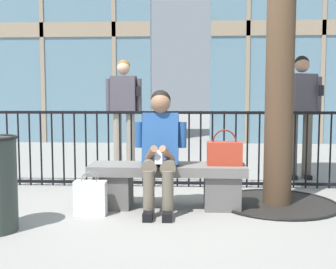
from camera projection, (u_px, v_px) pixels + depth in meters
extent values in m
plane|color=gray|center=(168.00, 207.00, 4.31)|extent=(60.00, 60.00, 0.00)
cube|color=slate|center=(168.00, 169.00, 4.27)|extent=(1.60, 0.44, 0.10)
cube|color=#605E5B|center=(114.00, 190.00, 4.32)|extent=(0.36, 0.37, 0.35)
cube|color=#605E5B|center=(222.00, 191.00, 4.26)|extent=(0.36, 0.37, 0.35)
cylinder|color=#6B6051|center=(151.00, 165.00, 4.09)|extent=(0.15, 0.40, 0.15)
cylinder|color=#6B6051|center=(149.00, 194.00, 3.92)|extent=(0.11, 0.11, 0.45)
cube|color=black|center=(148.00, 215.00, 3.87)|extent=(0.09, 0.22, 0.08)
cylinder|color=#6B6051|center=(169.00, 165.00, 4.09)|extent=(0.15, 0.40, 0.15)
cylinder|color=#6B6051|center=(168.00, 194.00, 3.91)|extent=(0.11, 0.11, 0.45)
cube|color=black|center=(167.00, 215.00, 3.87)|extent=(0.09, 0.22, 0.08)
cube|color=#234C8C|center=(161.00, 140.00, 4.21)|extent=(0.36, 0.30, 0.55)
cylinder|color=#234C8C|center=(139.00, 135.00, 4.21)|extent=(0.08, 0.08, 0.26)
cylinder|color=#8E664C|center=(151.00, 154.00, 4.00)|extent=(0.16, 0.28, 0.20)
cylinder|color=#234C8C|center=(182.00, 135.00, 4.19)|extent=(0.08, 0.08, 0.26)
cylinder|color=#8E664C|center=(167.00, 154.00, 4.00)|extent=(0.16, 0.28, 0.20)
cube|color=silver|center=(159.00, 157.00, 3.94)|extent=(0.07, 0.10, 0.13)
sphere|color=#8E664C|center=(160.00, 103.00, 4.16)|extent=(0.20, 0.20, 0.20)
sphere|color=black|center=(161.00, 100.00, 4.18)|extent=(0.20, 0.20, 0.20)
cube|color=#B23823|center=(224.00, 153.00, 4.22)|extent=(0.35, 0.19, 0.24)
torus|color=maroon|center=(224.00, 141.00, 4.21)|extent=(0.24, 0.02, 0.24)
cube|color=white|center=(90.00, 198.00, 4.01)|extent=(0.31, 0.13, 0.33)
torus|color=slate|center=(89.00, 180.00, 3.94)|extent=(0.15, 0.01, 0.15)
torus|color=slate|center=(91.00, 178.00, 4.03)|extent=(0.15, 0.01, 0.15)
cylinder|color=gray|center=(118.00, 142.00, 6.41)|extent=(0.13, 0.13, 0.90)
cube|color=black|center=(118.00, 169.00, 6.40)|extent=(0.09, 0.22, 0.06)
cylinder|color=gray|center=(131.00, 142.00, 6.40)|extent=(0.13, 0.13, 0.90)
cube|color=black|center=(130.00, 169.00, 6.39)|extent=(0.09, 0.22, 0.06)
cube|color=#4C4751|center=(124.00, 95.00, 6.33)|extent=(0.39, 0.24, 0.56)
cylinder|color=#4C4751|center=(109.00, 96.00, 6.35)|extent=(0.08, 0.08, 0.52)
cylinder|color=#4C4751|center=(139.00, 96.00, 6.32)|extent=(0.08, 0.08, 0.52)
sphere|color=#DBAD89|center=(123.00, 68.00, 6.30)|extent=(0.20, 0.20, 0.20)
sphere|color=olive|center=(124.00, 66.00, 6.32)|extent=(0.20, 0.20, 0.20)
cube|color=black|center=(139.00, 91.00, 6.22)|extent=(0.07, 0.01, 0.14)
cylinder|color=#6B6051|center=(293.00, 147.00, 5.81)|extent=(0.13, 0.13, 0.90)
cube|color=black|center=(292.00, 177.00, 5.81)|extent=(0.09, 0.22, 0.06)
cylinder|color=#6B6051|center=(307.00, 147.00, 5.80)|extent=(0.13, 0.13, 0.90)
cube|color=black|center=(307.00, 177.00, 5.80)|extent=(0.09, 0.22, 0.06)
cube|color=#4C4751|center=(301.00, 94.00, 5.74)|extent=(0.44, 0.36, 0.56)
cylinder|color=#4C4751|center=(284.00, 96.00, 5.76)|extent=(0.08, 0.08, 0.52)
cylinder|color=#4C4751|center=(318.00, 96.00, 5.73)|extent=(0.08, 0.08, 0.52)
sphere|color=tan|center=(302.00, 65.00, 5.71)|extent=(0.20, 0.20, 0.20)
sphere|color=black|center=(302.00, 63.00, 5.72)|extent=(0.20, 0.20, 0.20)
cube|color=black|center=(321.00, 90.00, 5.63)|extent=(0.07, 0.01, 0.14)
cylinder|color=black|center=(8.00, 148.00, 5.37)|extent=(0.02, 0.02, 0.97)
cylinder|color=black|center=(19.00, 148.00, 5.36)|extent=(0.02, 0.02, 0.97)
cylinder|color=black|center=(30.00, 148.00, 5.35)|extent=(0.02, 0.02, 0.97)
cylinder|color=black|center=(41.00, 148.00, 5.35)|extent=(0.02, 0.02, 0.97)
cylinder|color=black|center=(52.00, 148.00, 5.34)|extent=(0.02, 0.02, 0.97)
cylinder|color=black|center=(63.00, 148.00, 5.33)|extent=(0.02, 0.02, 0.97)
cylinder|color=black|center=(75.00, 148.00, 5.32)|extent=(0.02, 0.02, 0.97)
cylinder|color=black|center=(86.00, 149.00, 5.32)|extent=(0.02, 0.02, 0.97)
cylinder|color=black|center=(97.00, 149.00, 5.31)|extent=(0.02, 0.02, 0.97)
cylinder|color=black|center=(109.00, 149.00, 5.30)|extent=(0.02, 0.02, 0.97)
cylinder|color=black|center=(120.00, 149.00, 5.29)|extent=(0.02, 0.02, 0.97)
cylinder|color=black|center=(131.00, 149.00, 5.29)|extent=(0.02, 0.02, 0.97)
cylinder|color=black|center=(143.00, 149.00, 5.28)|extent=(0.02, 0.02, 0.97)
cylinder|color=black|center=(154.00, 149.00, 5.27)|extent=(0.02, 0.02, 0.97)
cylinder|color=black|center=(166.00, 149.00, 5.26)|extent=(0.02, 0.02, 0.97)
cylinder|color=black|center=(177.00, 149.00, 5.26)|extent=(0.02, 0.02, 0.97)
cylinder|color=black|center=(189.00, 149.00, 5.25)|extent=(0.02, 0.02, 0.97)
cylinder|color=black|center=(201.00, 149.00, 5.24)|extent=(0.02, 0.02, 0.97)
cylinder|color=black|center=(212.00, 149.00, 5.23)|extent=(0.02, 0.02, 0.97)
cylinder|color=black|center=(224.00, 149.00, 5.23)|extent=(0.02, 0.02, 0.97)
cylinder|color=black|center=(236.00, 149.00, 5.22)|extent=(0.02, 0.02, 0.97)
cylinder|color=black|center=(247.00, 150.00, 5.21)|extent=(0.02, 0.02, 0.97)
cylinder|color=black|center=(259.00, 150.00, 5.20)|extent=(0.02, 0.02, 0.97)
cylinder|color=black|center=(271.00, 150.00, 5.20)|extent=(0.02, 0.02, 0.97)
cylinder|color=black|center=(283.00, 150.00, 5.19)|extent=(0.02, 0.02, 0.97)
cylinder|color=black|center=(295.00, 150.00, 5.18)|extent=(0.02, 0.02, 0.97)
cylinder|color=black|center=(307.00, 150.00, 5.17)|extent=(0.02, 0.02, 0.97)
cylinder|color=black|center=(318.00, 150.00, 5.17)|extent=(0.02, 0.02, 0.97)
cylinder|color=black|center=(330.00, 150.00, 5.16)|extent=(0.02, 0.02, 0.97)
cube|color=black|center=(172.00, 183.00, 5.30)|extent=(8.65, 0.04, 0.04)
cube|color=black|center=(172.00, 113.00, 5.22)|extent=(8.65, 0.04, 0.04)
cylinder|color=black|center=(277.00, 204.00, 4.43)|extent=(1.25, 1.25, 0.01)
torus|color=black|center=(277.00, 203.00, 4.43)|extent=(1.28, 1.28, 0.03)
cylinder|color=#4C3826|center=(281.00, 43.00, 4.28)|extent=(0.29, 0.29, 3.40)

